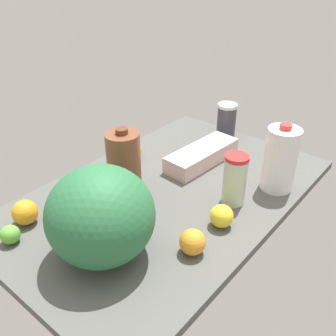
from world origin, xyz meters
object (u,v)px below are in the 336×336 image
lemon_loose (222,216)px  watermelon (101,216)px  milk_jug (280,159)px  egg_carton (202,155)px  shaker_bottle (226,121)px  orange_by_jug (132,150)px  lime_near_front (10,235)px  orange_far_back (25,212)px  tumbler_cup (235,179)px  chocolate_milk_jug (124,165)px  orange_beside_bowl (193,242)px

lemon_loose → watermelon: bearing=-30.4°
milk_jug → lemon_loose: bearing=-6.5°
egg_carton → shaker_bottle: shaker_bottle is taller
milk_jug → watermelon: 66.98cm
orange_by_jug → shaker_bottle: bearing=156.8°
orange_by_jug → lemon_loose: (13.34, 51.87, -0.23)cm
lime_near_front → lemon_loose: bearing=136.6°
milk_jug → lemon_loose: milk_jug is taller
orange_far_back → shaker_bottle: bearing=171.1°
watermelon → shaker_bottle: bearing=-170.4°
tumbler_cup → orange_by_jug: 48.30cm
milk_jug → tumbler_cup: (17.84, -7.40, -2.68)cm
chocolate_milk_jug → orange_beside_bowl: chocolate_milk_jug is taller
tumbler_cup → chocolate_milk_jug: (20.39, -31.37, 2.97)cm
egg_carton → orange_beside_bowl: bearing=36.1°
milk_jug → chocolate_milk_jug: chocolate_milk_jug is taller
orange_by_jug → lemon_loose: bearing=75.6°
orange_beside_bowl → orange_by_jug: size_ratio=0.96×
tumbler_cup → orange_beside_bowl: 29.60cm
lemon_loose → orange_beside_bowl: bearing=0.7°
chocolate_milk_jug → watermelon: bearing=33.5°
orange_by_jug → watermelon: bearing=36.3°
orange_far_back → lemon_loose: bearing=128.2°
tumbler_cup → lemon_loose: (13.43, 3.84, -5.36)cm
orange_by_jug → orange_far_back: bearing=3.9°
milk_jug → lemon_loose: (31.27, -3.56, -8.03)cm
egg_carton → lemon_loose: (28.94, 27.81, 0.39)cm
orange_far_back → lime_near_front: (8.07, 4.70, -1.13)cm
lemon_loose → tumbler_cup: bearing=-164.1°
lime_near_front → lemon_loose: lemon_loose is taller
shaker_bottle → egg_carton: bearing=12.0°
tumbler_cup → orange_far_back: 68.33cm
orange_far_back → watermelon: bearing=101.9°
watermelon → tumbler_cup: (-45.31, 14.86, -4.65)cm
shaker_bottle → orange_far_back: bearing=-8.9°
egg_carton → lime_near_front: bearing=-8.1°
milk_jug → watermelon: bearing=-19.4°
orange_beside_bowl → orange_by_jug: 59.48cm
egg_carton → shaker_bottle: size_ratio=2.15×
milk_jug → lime_near_front: milk_jug is taller
orange_by_jug → lemon_loose: 53.55cm
shaker_bottle → watermelon: bearing=9.6°
egg_carton → orange_far_back: bearing=-13.2°
watermelon → orange_far_back: bearing=-78.1°
milk_jug → chocolate_milk_jug: bearing=-45.4°
lime_near_front → shaker_bottle: bearing=174.3°
egg_carton → orange_by_jug: orange_by_jug is taller
lime_near_front → orange_by_jug: (-59.55, -8.19, 1.08)cm
orange_far_back → lime_near_front: bearing=30.2°
egg_carton → orange_beside_bowl: 52.46cm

